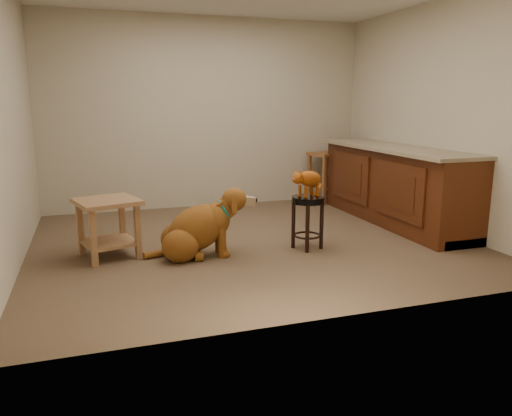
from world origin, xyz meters
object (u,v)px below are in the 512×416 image
object	(u,v)px
side_table	(108,219)
tabby_kitten	(307,180)
wood_stool	(325,176)
padded_stool	(308,212)
golden_retriever	(198,230)

from	to	relation	value
side_table	tabby_kitten	distance (m)	1.98
wood_stool	tabby_kitten	size ratio (longest dim) A/B	1.65
padded_stool	tabby_kitten	size ratio (longest dim) A/B	1.21
padded_stool	wood_stool	bearing A→B (deg)	60.07
golden_retriever	tabby_kitten	size ratio (longest dim) A/B	2.49
padded_stool	golden_retriever	distance (m)	1.12
wood_stool	golden_retriever	bearing A→B (deg)	-139.09
wood_stool	golden_retriever	size ratio (longest dim) A/B	0.66
side_table	tabby_kitten	xyz separation A→B (m)	(1.92, -0.35, 0.34)
padded_stool	side_table	world-z (taller)	side_table
golden_retriever	tabby_kitten	world-z (taller)	tabby_kitten
padded_stool	tabby_kitten	distance (m)	0.33
side_table	tabby_kitten	bearing A→B (deg)	-10.21
wood_stool	side_table	distance (m)	3.60
wood_stool	side_table	size ratio (longest dim) A/B	1.09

